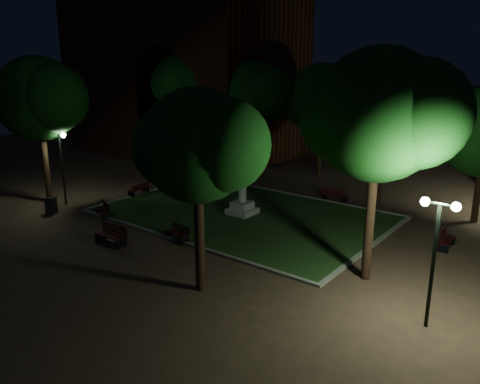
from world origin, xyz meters
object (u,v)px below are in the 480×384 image
object	(u,v)px
bench_near_left	(111,235)
bench_west_near	(103,210)
bench_near_right	(178,233)
bench_far_side	(335,195)
bench_left_side	(139,190)
monument	(242,198)
trash_bin	(51,205)
bicycle	(151,170)
bench_right_side	(445,240)

from	to	relation	value
bench_near_left	bench_west_near	xyz separation A→B (m)	(-3.68, 2.26, -0.06)
bench_near_left	bench_near_right	distance (m)	3.09
bench_far_side	bench_near_left	bearing A→B (deg)	63.20
bench_near_right	bench_near_left	bearing A→B (deg)	-124.16
bench_left_side	bench_far_side	world-z (taller)	bench_far_side
monument	trash_bin	distance (m)	10.78
trash_bin	bicycle	bearing A→B (deg)	103.46
bench_near_right	bench_far_side	bearing A→B (deg)	84.26
monument	bicycle	bearing A→B (deg)	164.28
bench_near_left	bench_near_right	world-z (taller)	bench_near_left
bench_far_side	bicycle	bearing A→B (deg)	5.06
bench_left_side	bench_far_side	size ratio (longest dim) A/B	0.99
bench_west_near	trash_bin	bearing A→B (deg)	-130.74
bench_near_right	trash_bin	xyz separation A→B (m)	(-8.64, -1.39, 0.10)
bench_near_left	trash_bin	distance (m)	6.54
bench_near_left	bench_left_side	world-z (taller)	bench_near_left
bench_west_near	bench_left_side	size ratio (longest dim) A/B	0.98
bench_near_left	bench_right_side	size ratio (longest dim) A/B	1.18
bench_left_side	bench_right_side	distance (m)	18.06
bench_near_right	bench_right_side	world-z (taller)	bench_right_side
monument	trash_bin	world-z (taller)	monument
monument	bicycle	world-z (taller)	monument
bench_far_side	trash_bin	xyz separation A→B (m)	(-11.58, -11.89, 0.07)
bench_west_near	bicycle	bearing A→B (deg)	144.67
bench_west_near	bench_right_side	distance (m)	17.55
bench_near_right	bench_left_side	world-z (taller)	bench_left_side
bicycle	bench_far_side	bearing A→B (deg)	-64.73
monument	bench_near_right	world-z (taller)	monument
bench_right_side	bench_west_near	bearing A→B (deg)	111.28
bench_near_right	bench_right_side	bearing A→B (deg)	43.53
bench_near_left	bench_near_right	xyz separation A→B (m)	(2.15, 2.22, -0.07)
bench_near_right	monument	bearing A→B (deg)	99.33
trash_bin	bench_far_side	bearing A→B (deg)	45.76
bench_west_near	trash_bin	size ratio (longest dim) A/B	1.68
bench_right_side	bicycle	size ratio (longest dim) A/B	0.84
bench_near_left	trash_bin	size ratio (longest dim) A/B	1.88
monument	bench_near_left	distance (m)	7.54
bench_west_near	bench_far_side	bearing A→B (deg)	72.41
bench_west_near	bench_near_right	bearing A→B (deg)	22.03
bicycle	monument	bearing A→B (deg)	-90.49
bench_far_side	trash_bin	bearing A→B (deg)	40.78
bench_west_near	bench_left_side	distance (m)	4.32
bench_near_right	bench_far_side	size ratio (longest dim) A/B	0.94
monument	bench_left_side	xyz separation A→B (m)	(-7.55, -0.96, -0.57)
bench_west_near	monument	bearing A→B (deg)	62.40
monument	bench_west_near	world-z (taller)	monument
bench_near_left	bench_left_side	distance (m)	8.22
bench_near_left	bicycle	xyz separation A→B (m)	(-8.75, 10.28, 0.02)
trash_bin	bench_right_side	bearing A→B (deg)	23.52
bench_left_side	bench_far_side	bearing A→B (deg)	116.96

